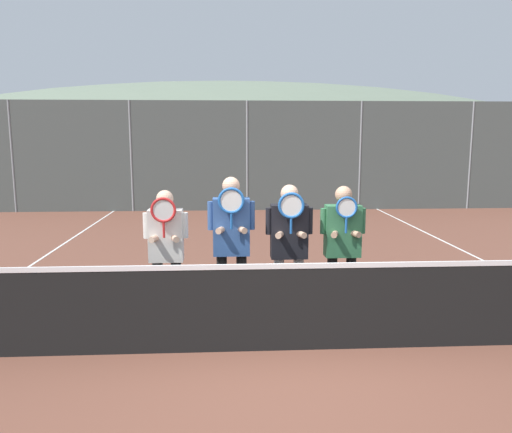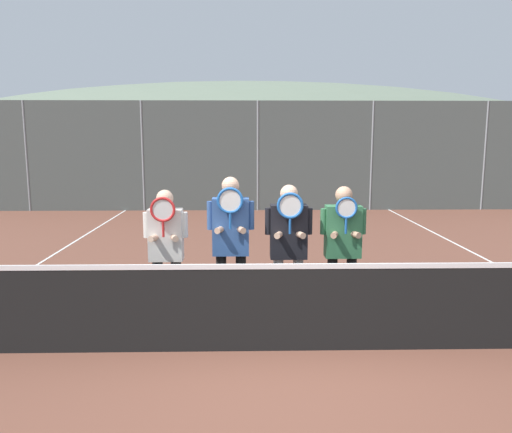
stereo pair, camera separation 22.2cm
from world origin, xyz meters
name	(u,v)px [view 2 (the right image)]	position (x,y,z in m)	size (l,w,h in m)	color
ground_plane	(282,350)	(0.00, 0.00, 0.00)	(120.00, 120.00, 0.00)	brown
hill_distant	(248,156)	(0.00, 57.76, 0.00)	(90.00, 50.00, 17.50)	slate
clubhouse_building	(241,147)	(-0.57, 17.80, 1.91)	(22.03, 5.50, 3.78)	#9EA3A8
fence_back	(258,156)	(0.00, 10.78, 1.74)	(22.06, 0.06, 3.49)	gray
tennis_net	(282,306)	(0.00, 0.00, 0.51)	(11.53, 0.09, 1.10)	gray
court_line_left_sideline	(16,278)	(-4.29, 3.00, 0.00)	(0.05, 16.00, 0.01)	white
player_leftmost	(166,245)	(-1.40, 0.88, 1.02)	(0.55, 0.34, 1.72)	black
player_center_left	(231,238)	(-0.58, 0.84, 1.12)	(0.59, 0.34, 1.88)	black
player_center_right	(289,241)	(0.14, 0.84, 1.07)	(0.59, 0.34, 1.78)	white
player_rightmost	(343,242)	(0.84, 0.94, 1.04)	(0.59, 0.34, 1.75)	black
car_far_left	(96,177)	(-5.97, 13.47, 0.88)	(4.34, 2.08, 1.70)	black
car_left_of_center	(233,178)	(-0.85, 12.98, 0.86)	(4.72, 1.96, 1.67)	#B2B7BC
car_center	(376,175)	(4.46, 13.16, 0.95)	(4.73, 2.02, 1.89)	#285638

